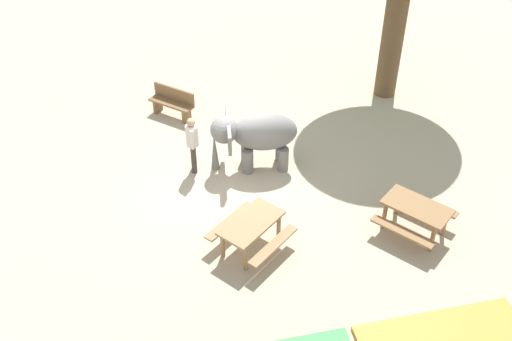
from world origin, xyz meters
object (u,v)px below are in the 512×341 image
person_handler (192,141)px  picnic_table_near (251,228)px  picnic_table_far (416,212)px  wooden_bench (173,102)px  elephant (256,134)px

person_handler → picnic_table_near: (-0.87, 3.07, -0.36)m
person_handler → picnic_table_far: person_handler is taller
wooden_bench → picnic_table_near: (-1.11, 5.82, 0.12)m
wooden_bench → picnic_table_far: 7.83m
elephant → person_handler: (1.61, -0.15, -0.06)m
elephant → picnic_table_near: 3.04m
picnic_table_near → picnic_table_far: (-3.78, 0.29, 0.00)m
picnic_table_near → picnic_table_far: same height
elephant → picnic_table_far: 4.43m
elephant → picnic_table_near: elephant is taller
picnic_table_near → picnic_table_far: 3.79m
person_handler → picnic_table_far: 5.74m
picnic_table_near → person_handler: bearing=66.6°
person_handler → picnic_table_near: 3.21m
person_handler → wooden_bench: person_handler is taller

